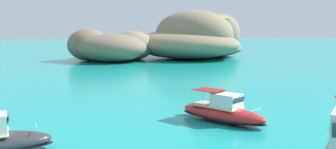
% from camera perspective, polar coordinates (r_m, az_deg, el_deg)
% --- Properties ---
extents(islet_large, '(30.18, 29.17, 9.51)m').
position_cam_1_polar(islet_large, '(75.46, 4.18, 5.48)').
color(islet_large, '#84755B').
rests_on(islet_large, ground).
extents(islet_small, '(18.77, 23.55, 5.87)m').
position_cam_1_polar(islet_small, '(70.25, -8.23, 4.05)').
color(islet_small, '#9E8966').
rests_on(islet_small, ground).
extents(motorboat_red, '(5.31, 6.15, 1.98)m').
position_cam_1_polar(motorboat_red, '(24.24, 8.36, -5.72)').
color(motorboat_red, red).
rests_on(motorboat_red, ground).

